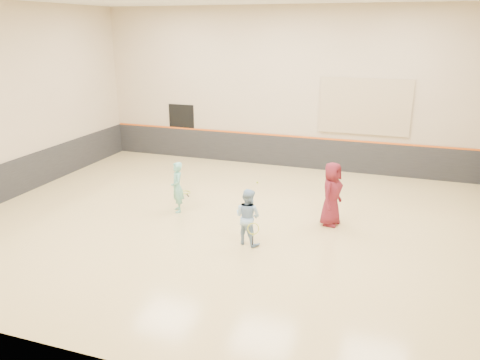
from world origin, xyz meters
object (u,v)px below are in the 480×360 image
(girl, at_px, (177,187))
(young_man, at_px, (332,194))
(spare_racket, at_px, (186,192))
(instructor, at_px, (248,217))

(girl, distance_m, young_man, 4.44)
(girl, relative_size, spare_racket, 2.17)
(girl, relative_size, young_man, 0.85)
(instructor, relative_size, young_man, 0.82)
(instructor, bearing_deg, spare_racket, -25.60)
(young_man, height_order, spare_racket, young_man)
(spare_racket, bearing_deg, young_man, -12.12)
(girl, distance_m, instructor, 2.97)
(instructor, xyz_separation_m, spare_racket, (-3.12, 2.95, -0.71))
(instructor, distance_m, young_man, 2.61)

